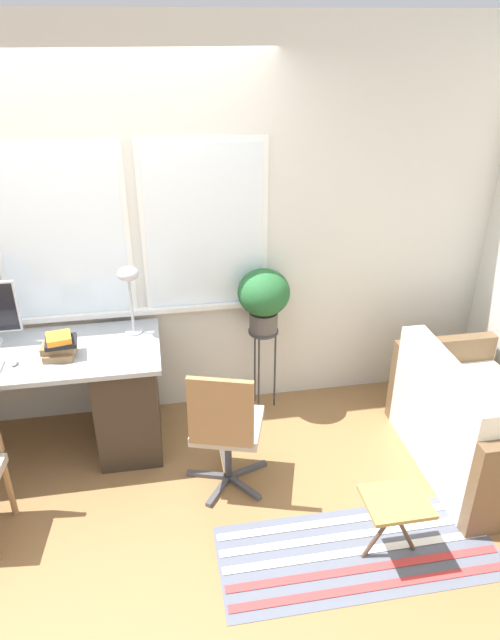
# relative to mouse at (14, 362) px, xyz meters

# --- Properties ---
(ground_plane) EXTENTS (14.00, 14.00, 0.00)m
(ground_plane) POSITION_rel_mouse_xyz_m (0.46, -0.22, -0.80)
(ground_plane) COLOR olive
(wall_back_with_window) EXTENTS (9.00, 0.12, 2.70)m
(wall_back_with_window) POSITION_rel_mouse_xyz_m (0.48, 0.55, 0.55)
(wall_back_with_window) COLOR silver
(wall_back_with_window) RESTS_ON ground_plane
(desk) EXTENTS (1.95, 0.70, 0.78)m
(desk) POSITION_rel_mouse_xyz_m (-0.10, 0.12, -0.38)
(desk) COLOR #9EA3A8
(desk) RESTS_ON ground_plane
(mouse) EXTENTS (0.04, 0.07, 0.03)m
(mouse) POSITION_rel_mouse_xyz_m (0.00, 0.00, 0.00)
(mouse) COLOR silver
(mouse) RESTS_ON desk
(desk_lamp) EXTENTS (0.14, 0.14, 0.47)m
(desk_lamp) POSITION_rel_mouse_xyz_m (0.72, 0.29, 0.36)
(desk_lamp) COLOR #ADADB2
(desk_lamp) RESTS_ON desk
(book_stack) EXTENTS (0.22, 0.19, 0.15)m
(book_stack) POSITION_rel_mouse_xyz_m (0.27, 0.05, 0.06)
(book_stack) COLOR olive
(book_stack) RESTS_ON desk
(office_chair_swivel) EXTENTS (0.54, 0.55, 0.90)m
(office_chair_swivel) POSITION_rel_mouse_xyz_m (1.23, -0.43, -0.32)
(office_chair_swivel) COLOR #47474C
(office_chair_swivel) RESTS_ON ground_plane
(couch_loveseat) EXTENTS (0.75, 1.21, 0.79)m
(couch_loveseat) POSITION_rel_mouse_xyz_m (2.85, -0.48, -0.51)
(couch_loveseat) COLOR white
(couch_loveseat) RESTS_ON ground_plane
(plant_stand) EXTENTS (0.22, 0.22, 0.67)m
(plant_stand) POSITION_rel_mouse_xyz_m (1.61, 0.37, -0.23)
(plant_stand) COLOR #333338
(plant_stand) RESTS_ON ground_plane
(potted_plant) EXTENTS (0.37, 0.37, 0.46)m
(potted_plant) POSITION_rel_mouse_xyz_m (1.61, 0.37, 0.14)
(potted_plant) COLOR #514C47
(potted_plant) RESTS_ON plant_stand
(floor_rug_striped) EXTENTS (1.56, 0.63, 0.01)m
(floor_rug_striped) POSITION_rel_mouse_xyz_m (1.88, -1.06, -0.79)
(floor_rug_striped) COLOR #565B6B
(floor_rug_striped) RESTS_ON ground_plane
(folding_stool) EXTENTS (0.34, 0.29, 0.41)m
(folding_stool) POSITION_rel_mouse_xyz_m (2.04, -1.10, -0.44)
(folding_stool) COLOR olive
(folding_stool) RESTS_ON ground_plane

